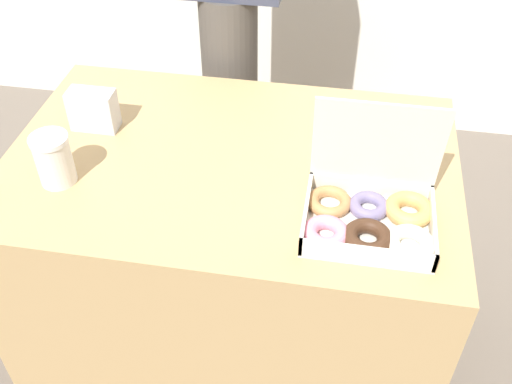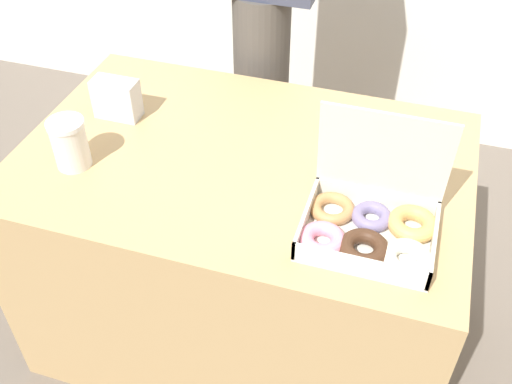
{
  "view_description": "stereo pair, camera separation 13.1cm",
  "coord_description": "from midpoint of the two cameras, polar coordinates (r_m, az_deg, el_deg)",
  "views": [
    {
      "loc": [
        0.27,
        -1.19,
        1.67
      ],
      "look_at": [
        0.1,
        -0.22,
        0.79
      ],
      "focal_mm": 42.0,
      "sensor_mm": 36.0,
      "label": 1
    },
    {
      "loc": [
        0.4,
        -1.15,
        1.67
      ],
      "look_at": [
        0.1,
        -0.22,
        0.79
      ],
      "focal_mm": 42.0,
      "sensor_mm": 36.0,
      "label": 2
    }
  ],
  "objects": [
    {
      "name": "donut_box",
      "position": [
        1.35,
        8.22,
        -2.19
      ],
      "size": [
        0.33,
        0.25,
        0.28
      ],
      "color": "silver",
      "rests_on": "table"
    },
    {
      "name": "napkin_holder",
      "position": [
        1.7,
        -17.41,
        7.4
      ],
      "size": [
        0.13,
        0.06,
        0.11
      ],
      "color": "silver",
      "rests_on": "table"
    },
    {
      "name": "coffee_cup",
      "position": [
        1.54,
        -21.05,
        2.83
      ],
      "size": [
        0.09,
        0.09,
        0.13
      ],
      "color": "silver",
      "rests_on": "table"
    },
    {
      "name": "table",
      "position": [
        1.79,
        -4.24,
        -5.73
      ],
      "size": [
        1.17,
        0.77,
        0.7
      ],
      "color": "tan",
      "rests_on": "ground_plane"
    },
    {
      "name": "ground_plane",
      "position": [
        2.06,
        -3.75,
        -12.36
      ],
      "size": [
        14.0,
        14.0,
        0.0
      ],
      "primitive_type": "plane",
      "color": "#665B51"
    }
  ]
}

